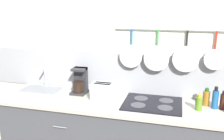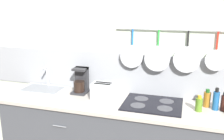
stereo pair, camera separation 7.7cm
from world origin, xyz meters
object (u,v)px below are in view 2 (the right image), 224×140
at_px(toaster, 103,91).
at_px(bottle_sesame_oil, 199,104).
at_px(coffee_maker, 81,82).
at_px(bottle_olive_oil, 216,100).
at_px(bottle_dish_soap, 224,103).
at_px(bottle_hot_sauce, 207,99).

height_order(toaster, bottle_sesame_oil, toaster).
bearing_deg(coffee_maker, bottle_olive_oil, -3.28).
xyz_separation_m(coffee_maker, bottle_sesame_oil, (1.24, -0.16, -0.05)).
distance_m(coffee_maker, bottle_sesame_oil, 1.25).
height_order(coffee_maker, bottle_dish_soap, coffee_maker).
bearing_deg(bottle_olive_oil, bottle_hot_sauce, 142.40).
xyz_separation_m(coffee_maker, bottle_hot_sauce, (1.31, -0.02, -0.04)).
bearing_deg(coffee_maker, bottle_dish_soap, -3.25).
distance_m(bottle_sesame_oil, bottle_dish_soap, 0.23).
bearing_deg(coffee_maker, bottle_sesame_oil, -7.22).
distance_m(toaster, bottle_hot_sauce, 1.01).
relative_size(coffee_maker, toaster, 1.15).
xyz_separation_m(bottle_sesame_oil, bottle_hot_sauce, (0.08, 0.13, 0.01)).
height_order(toaster, bottle_dish_soap, bottle_dish_soap).
xyz_separation_m(toaster, bottle_hot_sauce, (1.01, 0.11, -0.01)).
bearing_deg(toaster, bottle_dish_soap, 2.42).
relative_size(toaster, bottle_hot_sauce, 1.41).
distance_m(bottle_sesame_oil, bottle_olive_oil, 0.17).
distance_m(coffee_maker, bottle_dish_soap, 1.46).
xyz_separation_m(coffee_maker, bottle_dish_soap, (1.45, -0.08, -0.04)).
xyz_separation_m(bottle_hot_sauce, bottle_dish_soap, (0.14, -0.06, 0.00)).
bearing_deg(coffee_maker, toaster, -23.27).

